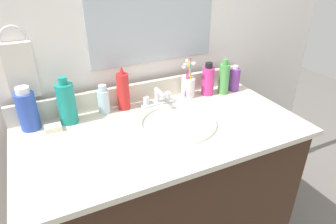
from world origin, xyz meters
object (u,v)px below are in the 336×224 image
at_px(bottle_cream_purple, 234,79).
at_px(bottle_mouthwash_teal, 67,103).
at_px(bottle_soap_pink, 208,80).
at_px(bottle_toner_green, 224,78).
at_px(cup_white_ceramic, 188,86).
at_px(bottle_spray_red, 123,91).
at_px(faucet, 158,99).
at_px(bottle_shampoo_blue, 27,110).
at_px(bottle_gel_clear, 104,100).
at_px(soap_bar, 53,128).
at_px(hand_towel, 21,71).

bearing_deg(bottle_cream_purple, bottle_mouthwash_teal, 178.14).
distance_m(bottle_soap_pink, bottle_toner_green, 0.08).
distance_m(bottle_toner_green, cup_white_ceramic, 0.18).
height_order(bottle_toner_green, cup_white_ceramic, cup_white_ceramic).
bearing_deg(cup_white_ceramic, bottle_cream_purple, -7.29).
distance_m(bottle_mouthwash_teal, bottle_toner_green, 0.74).
bearing_deg(bottle_spray_red, faucet, -12.11).
height_order(bottle_shampoo_blue, bottle_gel_clear, bottle_shampoo_blue).
height_order(faucet, soap_bar, faucet).
bearing_deg(bottle_soap_pink, cup_white_ceramic, 169.59).
bearing_deg(bottle_mouthwash_teal, soap_bar, -147.40).
bearing_deg(bottle_toner_green, bottle_cream_purple, 7.10).
xyz_separation_m(bottle_shampoo_blue, soap_bar, (0.08, -0.06, -0.07)).
bearing_deg(bottle_shampoo_blue, hand_towel, 81.84).
bearing_deg(bottle_shampoo_blue, soap_bar, -38.07).
distance_m(bottle_soap_pink, cup_white_ceramic, 0.10).
relative_size(hand_towel, bottle_soap_pink, 1.35).
distance_m(bottle_mouthwash_teal, bottle_cream_purple, 0.82).
distance_m(faucet, bottle_soap_pink, 0.27).
distance_m(bottle_mouthwash_teal, cup_white_ceramic, 0.57).
distance_m(bottle_soap_pink, bottle_mouthwash_teal, 0.67).
height_order(bottle_spray_red, cup_white_ceramic, bottle_spray_red).
xyz_separation_m(hand_towel, bottle_spray_red, (0.38, -0.06, -0.13)).
height_order(faucet, bottle_shampoo_blue, bottle_shampoo_blue).
bearing_deg(cup_white_ceramic, faucet, -173.76).
xyz_separation_m(bottle_soap_pink, bottle_mouthwash_teal, (-0.67, 0.01, 0.01)).
xyz_separation_m(bottle_mouthwash_teal, bottle_gel_clear, (0.15, 0.02, -0.03)).
xyz_separation_m(bottle_cream_purple, cup_white_ceramic, (-0.25, 0.03, -0.00)).
xyz_separation_m(hand_towel, bottle_gel_clear, (0.29, -0.06, -0.16)).
distance_m(bottle_gel_clear, bottle_toner_green, 0.59).
distance_m(bottle_mouthwash_teal, bottle_gel_clear, 0.16).
relative_size(bottle_shampoo_blue, soap_bar, 2.80).
xyz_separation_m(bottle_spray_red, bottle_toner_green, (0.50, -0.05, -0.01)).
distance_m(bottle_spray_red, bottle_cream_purple, 0.57).
bearing_deg(bottle_shampoo_blue, bottle_spray_red, 0.72).
height_order(bottle_mouthwash_teal, bottle_shampoo_blue, bottle_mouthwash_teal).
xyz_separation_m(bottle_mouthwash_teal, bottle_spray_red, (0.24, 0.02, -0.00)).
xyz_separation_m(bottle_spray_red, cup_white_ceramic, (0.32, -0.01, -0.03)).
relative_size(hand_towel, bottle_mouthwash_teal, 1.10).
relative_size(bottle_mouthwash_teal, bottle_cream_purple, 1.52).
height_order(cup_white_ceramic, soap_bar, cup_white_ceramic).
bearing_deg(bottle_shampoo_blue, bottle_toner_green, -3.19).
height_order(bottle_gel_clear, soap_bar, bottle_gel_clear).
height_order(bottle_mouthwash_teal, bottle_spray_red, bottle_spray_red).
bearing_deg(bottle_cream_purple, cup_white_ceramic, 172.71).
bearing_deg(bottle_shampoo_blue, bottle_soap_pink, -1.91).
bearing_deg(bottle_cream_purple, soap_bar, -178.77).
distance_m(bottle_cream_purple, cup_white_ceramic, 0.25).
height_order(bottle_soap_pink, bottle_shampoo_blue, bottle_shampoo_blue).
relative_size(bottle_mouthwash_teal, soap_bar, 3.11).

